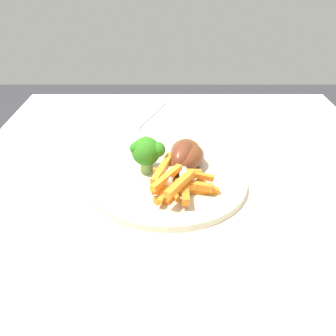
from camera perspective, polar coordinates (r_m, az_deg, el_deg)
dining_table at (r=0.72m, az=2.23°, el=-11.85°), size 1.06×0.83×0.75m
dinner_plate at (r=0.69m, az=-0.00°, el=-1.89°), size 0.28×0.28×0.01m
broccoli_floret_front at (r=0.68m, az=-3.10°, el=2.48°), size 0.05×0.06×0.07m
carrot_fries_pile at (r=0.64m, az=1.52°, el=-2.18°), size 0.14×0.11×0.04m
chicken_drumstick_near at (r=0.71m, az=2.62°, el=2.10°), size 0.13×0.07×0.05m
chicken_drumstick_far at (r=0.69m, az=1.93°, el=1.55°), size 0.14×0.07×0.05m
chicken_drumstick_extra at (r=0.69m, az=2.57°, el=1.24°), size 0.13×0.10×0.05m
fork at (r=0.98m, az=-2.44°, el=7.96°), size 0.18×0.08×0.00m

